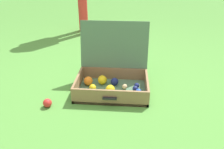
% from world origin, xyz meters
% --- Properties ---
extents(ground_plane, '(16.00, 16.00, 0.00)m').
position_xyz_m(ground_plane, '(0.00, 0.00, 0.00)').
color(ground_plane, '#4C8C38').
extents(open_suitcase, '(0.61, 0.53, 0.56)m').
position_xyz_m(open_suitcase, '(-0.08, 0.06, 0.12)').
color(open_suitcase, '#4C7051').
rests_on(open_suitcase, ground).
extents(stray_ball_on_grass, '(0.07, 0.07, 0.07)m').
position_xyz_m(stray_ball_on_grass, '(-0.56, -0.27, 0.03)').
color(stray_ball_on_grass, red).
rests_on(stray_ball_on_grass, ground).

